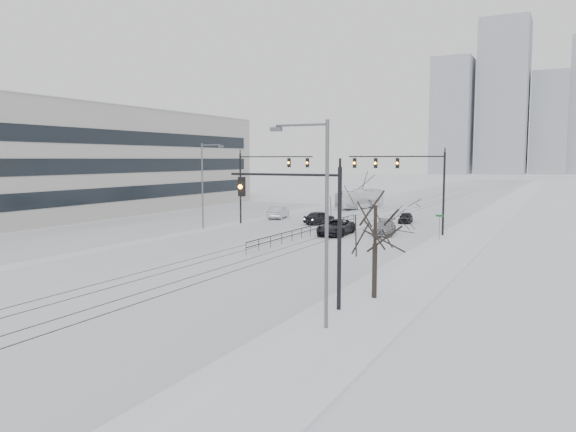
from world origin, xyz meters
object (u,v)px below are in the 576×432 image
object	(u,v)px
sedan_nb_right	(384,228)
traffic_mast_near	(309,217)
bare_tree	(375,215)
sedan_sb_inner	(319,218)
box_truck	(360,199)
sedan_nb_front	(336,227)
sedan_nb_far	(406,218)
sedan_sb_outer	(278,212)

from	to	relation	value
sedan_nb_right	traffic_mast_near	bearing A→B (deg)	-91.07
bare_tree	sedan_nb_right	bearing A→B (deg)	105.85
bare_tree	sedan_sb_inner	distance (m)	34.66
box_truck	sedan_sb_inner	bearing A→B (deg)	108.18
sedan_sb_inner	sedan_nb_front	size ratio (longest dim) A/B	0.80
sedan_sb_inner	box_truck	size ratio (longest dim) A/B	0.43
sedan_nb_right	box_truck	bearing A→B (deg)	103.53
bare_tree	sedan_nb_far	distance (m)	36.91
sedan_nb_far	sedan_nb_right	bearing A→B (deg)	-94.50
sedan_sb_outer	box_truck	xyz separation A→B (m)	(4.25, 18.04, 0.64)
sedan_nb_right	sedan_nb_far	size ratio (longest dim) A/B	1.33
sedan_nb_front	box_truck	xyz separation A→B (m)	(-7.75, 28.96, 0.65)
sedan_sb_inner	sedan_sb_outer	distance (m)	7.54
sedan_sb_inner	sedan_sb_outer	bearing A→B (deg)	-12.62
sedan_nb_front	sedan_nb_right	bearing A→B (deg)	26.83
sedan_sb_outer	box_truck	distance (m)	18.54
sedan_nb_right	box_truck	size ratio (longest dim) A/B	0.47
sedan_nb_front	box_truck	distance (m)	29.99
bare_tree	sedan_nb_far	xyz separation A→B (m)	(-7.88, 35.85, -3.88)
bare_tree	sedan_nb_far	size ratio (longest dim) A/B	1.69
traffic_mast_near	sedan_nb_right	distance (m)	28.59
box_truck	bare_tree	bearing A→B (deg)	121.32
bare_tree	sedan_nb_right	world-z (taller)	bare_tree
bare_tree	sedan_nb_front	world-z (taller)	bare_tree
sedan_nb_front	sedan_sb_outer	bearing A→B (deg)	134.36
sedan_sb_inner	sedan_nb_far	world-z (taller)	sedan_sb_inner
sedan_sb_outer	sedan_nb_right	xyz separation A→B (m)	(16.12, -8.53, -0.08)
traffic_mast_near	sedan_nb_right	xyz separation A→B (m)	(-4.67, 27.94, -3.87)
bare_tree	sedan_sb_outer	distance (m)	40.89
sedan_nb_far	box_truck	distance (m)	19.19
traffic_mast_near	box_truck	size ratio (longest dim) A/B	0.69
sedan_nb_front	sedan_sb_inner	bearing A→B (deg)	119.99
sedan_nb_far	box_truck	world-z (taller)	box_truck
bare_tree	box_truck	bearing A→B (deg)	110.20
box_truck	sedan_nb_far	bearing A→B (deg)	136.39
traffic_mast_near	sedan_sb_outer	world-z (taller)	traffic_mast_near
traffic_mast_near	sedan_nb_far	bearing A→B (deg)	98.01
bare_tree	box_truck	xyz separation A→B (m)	(-18.95, 51.50, -3.07)
sedan_sb_outer	sedan_nb_right	size ratio (longest dim) A/B	0.98
sedan_sb_inner	box_truck	world-z (taller)	box_truck
sedan_nb_right	box_truck	distance (m)	29.11
traffic_mast_near	box_truck	bearing A→B (deg)	106.88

